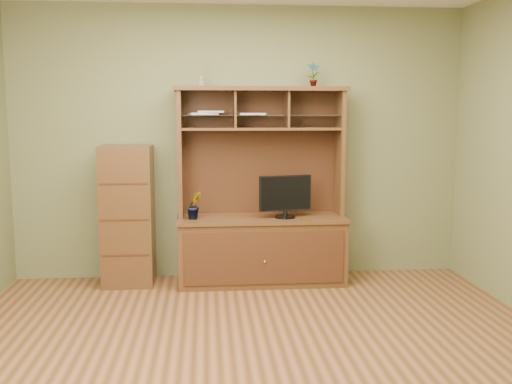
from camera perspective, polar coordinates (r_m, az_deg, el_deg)
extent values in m
cube|color=#503117|center=(4.09, 0.21, -16.05)|extent=(4.50, 4.00, 0.02)
cube|color=#66673D|center=(5.75, -1.61, 4.89)|extent=(4.50, 0.02, 2.70)
cube|color=#66673D|center=(1.77, 6.15, -1.82)|extent=(4.50, 0.02, 2.70)
cube|color=#422712|center=(5.61, 0.57, -5.92)|extent=(1.60, 0.55, 0.62)
cube|color=#381F0F|center=(5.34, 0.86, -6.63)|extent=(1.50, 0.01, 0.50)
sphere|color=silver|center=(5.34, 0.88, -6.99)|extent=(0.02, 0.02, 0.02)
cube|color=#422712|center=(5.55, 0.57, -2.66)|extent=(1.64, 0.59, 0.03)
cube|color=#422712|center=(5.55, -7.58, 3.94)|extent=(0.04, 0.35, 1.25)
cube|color=#422712|center=(5.69, 8.34, 4.03)|extent=(0.04, 0.35, 1.25)
cube|color=#381F0F|center=(5.73, 0.33, 4.13)|extent=(1.52, 0.02, 1.25)
cube|color=#422712|center=(5.56, 0.49, 10.26)|extent=(1.66, 0.40, 0.04)
cube|color=#422712|center=(5.56, 0.49, 6.34)|extent=(1.52, 0.32, 0.02)
cube|color=#422712|center=(5.53, -2.15, 8.26)|extent=(0.02, 0.31, 0.35)
cube|color=#422712|center=(5.58, 3.10, 8.25)|extent=(0.02, 0.31, 0.35)
cube|color=silver|center=(5.54, 0.50, 7.68)|extent=(1.50, 0.27, 0.01)
cylinder|color=black|center=(5.51, 2.94, -2.48)|extent=(0.20, 0.20, 0.02)
cylinder|color=black|center=(5.50, 2.94, -2.05)|extent=(0.04, 0.04, 0.06)
cube|color=black|center=(5.47, 2.95, -0.10)|extent=(0.51, 0.15, 0.33)
imported|color=#2A531C|center=(5.44, -6.17, -1.32)|extent=(0.18, 0.16, 0.27)
imported|color=#2A5B20|center=(5.64, 5.72, 11.63)|extent=(0.13, 0.09, 0.24)
cylinder|color=silver|center=(5.54, -5.55, 10.93)|extent=(0.05, 0.05, 0.09)
cylinder|color=olive|center=(5.54, -5.57, 12.30)|extent=(0.03, 0.03, 0.17)
cube|color=#9D9EA2|center=(5.53, -5.32, 7.79)|extent=(0.30, 0.25, 0.02)
cube|color=#9D9EA2|center=(5.53, -4.59, 8.01)|extent=(0.26, 0.20, 0.02)
cube|color=#9D9EA2|center=(5.54, -0.53, 7.81)|extent=(0.28, 0.24, 0.02)
cube|color=#422712|center=(5.62, -12.70, -2.31)|extent=(0.48, 0.43, 1.35)
cube|color=#381F0F|center=(5.48, -12.90, -6.18)|extent=(0.44, 0.01, 0.02)
cube|color=#381F0F|center=(5.41, -13.00, -2.72)|extent=(0.44, 0.01, 0.01)
cube|color=#381F0F|center=(5.36, -13.11, 0.82)|extent=(0.44, 0.01, 0.02)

